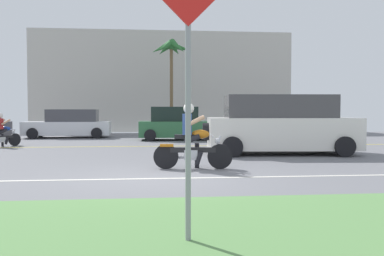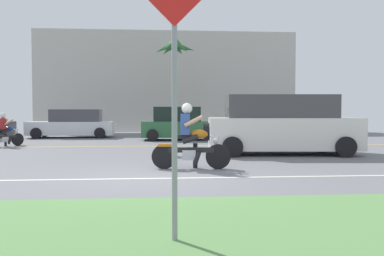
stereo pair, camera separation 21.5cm
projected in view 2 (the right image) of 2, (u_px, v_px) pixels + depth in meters
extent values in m
cube|color=slate|center=(156.00, 162.00, 11.66)|extent=(56.00, 30.00, 0.04)
cube|color=#5B8C4C|center=(152.00, 236.00, 4.59)|extent=(56.00, 3.80, 0.06)
cube|color=silver|center=(155.00, 178.00, 8.67)|extent=(50.40, 0.12, 0.01)
cube|color=yellow|center=(157.00, 146.00, 16.60)|extent=(50.40, 0.12, 0.01)
cylinder|color=black|center=(218.00, 157.00, 10.09)|extent=(0.62, 0.15, 0.61)
cylinder|color=black|center=(164.00, 156.00, 10.10)|extent=(0.62, 0.15, 0.61)
cylinder|color=#B7BAC1|center=(214.00, 146.00, 10.08)|extent=(0.28, 0.08, 0.53)
cube|color=black|center=(191.00, 150.00, 10.09)|extent=(1.11, 0.20, 0.12)
cube|color=#B7BAC1|center=(189.00, 155.00, 10.09)|extent=(0.34, 0.23, 0.24)
ellipsoid|color=#B76614|center=(199.00, 134.00, 10.07)|extent=(0.45, 0.24, 0.22)
cube|color=black|center=(183.00, 137.00, 10.08)|extent=(0.51, 0.27, 0.10)
cube|color=#B76614|center=(165.00, 145.00, 10.09)|extent=(0.34, 0.19, 0.06)
cylinder|color=#B7BAC1|center=(211.00, 136.00, 10.07)|extent=(0.09, 0.63, 0.04)
sphere|color=#B7BAC1|center=(216.00, 141.00, 10.07)|extent=(0.14, 0.14, 0.14)
cylinder|color=#B7BAC1|center=(180.00, 157.00, 10.22)|extent=(0.51, 0.12, 0.07)
cube|color=#334C8C|center=(185.00, 124.00, 10.06)|extent=(0.25, 0.34, 0.51)
sphere|color=silver|center=(187.00, 108.00, 10.05)|extent=(0.26, 0.26, 0.26)
cylinder|color=black|center=(190.00, 139.00, 9.98)|extent=(0.42, 0.17, 0.26)
cylinder|color=black|center=(190.00, 138.00, 10.18)|extent=(0.42, 0.17, 0.26)
cylinder|color=black|center=(195.00, 156.00, 10.24)|extent=(0.12, 0.12, 0.62)
cylinder|color=black|center=(197.00, 158.00, 9.97)|extent=(0.22, 0.13, 0.34)
cylinder|color=tan|center=(194.00, 121.00, 9.86)|extent=(0.47, 0.13, 0.29)
cylinder|color=tan|center=(194.00, 121.00, 10.26)|extent=(0.47, 0.13, 0.29)
cube|color=white|center=(282.00, 133.00, 13.58)|extent=(4.95, 2.31, 1.02)
cube|color=#444346|center=(280.00, 106.00, 13.54)|extent=(3.59, 1.93, 0.74)
cylinder|color=black|center=(232.00, 147.00, 12.63)|extent=(0.66, 0.27, 0.64)
cylinder|color=black|center=(346.00, 147.00, 12.63)|extent=(0.66, 0.27, 0.64)
cylinder|color=black|center=(227.00, 142.00, 14.55)|extent=(0.66, 0.27, 0.64)
cylinder|color=black|center=(325.00, 142.00, 14.55)|extent=(0.66, 0.27, 0.64)
cylinder|color=black|center=(206.00, 132.00, 13.57)|extent=(0.24, 0.59, 0.58)
cylinder|color=black|center=(6.00, 133.00, 21.18)|extent=(0.56, 0.19, 0.56)
cube|color=silver|center=(71.00, 128.00, 21.98)|extent=(4.45, 1.76, 0.70)
cube|color=#414147|center=(76.00, 115.00, 21.97)|extent=(2.59, 1.49, 0.65)
cylinder|color=black|center=(104.00, 131.00, 22.98)|extent=(0.56, 0.19, 0.56)
cylinder|color=black|center=(45.00, 132.00, 22.66)|extent=(0.56, 0.19, 0.56)
cylinder|color=black|center=(100.00, 133.00, 21.31)|extent=(0.56, 0.19, 0.56)
cylinder|color=black|center=(36.00, 133.00, 20.99)|extent=(0.56, 0.19, 0.56)
cube|color=#2D663D|center=(182.00, 129.00, 20.21)|extent=(3.89, 1.73, 0.76)
cube|color=black|center=(177.00, 114.00, 20.16)|extent=(2.27, 1.47, 0.70)
cylinder|color=black|center=(153.00, 135.00, 19.31)|extent=(0.56, 0.19, 0.56)
cylinder|color=black|center=(212.00, 135.00, 19.48)|extent=(0.56, 0.19, 0.56)
cylinder|color=black|center=(154.00, 133.00, 20.96)|extent=(0.56, 0.19, 0.56)
cylinder|color=black|center=(208.00, 133.00, 21.13)|extent=(0.56, 0.19, 0.56)
cylinder|color=brown|center=(175.00, 90.00, 24.87)|extent=(0.20, 0.20, 5.34)
sphere|color=#28662D|center=(175.00, 46.00, 24.76)|extent=(0.51, 0.51, 0.51)
cone|color=#28662D|center=(184.00, 48.00, 24.73)|extent=(1.39, 0.64, 0.77)
cone|color=#28662D|center=(178.00, 49.00, 25.30)|extent=(0.99, 1.41, 0.89)
cone|color=#28662D|center=(169.00, 49.00, 25.18)|extent=(1.19, 1.34, 0.96)
cone|color=#28662D|center=(165.00, 48.00, 24.70)|extent=(1.36, 0.51, 0.98)
cone|color=#28662D|center=(169.00, 47.00, 24.31)|extent=(1.23, 1.31, 0.95)
cone|color=#28662D|center=(181.00, 47.00, 24.35)|extent=(1.18, 1.31, 1.06)
cylinder|color=black|center=(18.00, 139.00, 16.88)|extent=(0.37, 0.45, 0.51)
cylinder|color=#B7BAC1|center=(16.00, 134.00, 16.80)|extent=(0.17, 0.21, 0.44)
cube|color=black|center=(5.00, 137.00, 16.41)|extent=(0.63, 0.79, 0.10)
cube|color=#B7BAC1|center=(4.00, 139.00, 16.37)|extent=(0.30, 0.32, 0.20)
ellipsoid|color=navy|center=(9.00, 129.00, 16.52)|extent=(0.37, 0.20, 0.19)
cube|color=black|center=(1.00, 130.00, 16.25)|extent=(0.40, 0.44, 0.08)
cylinder|color=#B7BAC1|center=(14.00, 129.00, 16.73)|extent=(0.44, 0.34, 0.03)
sphere|color=#B7BAC1|center=(16.00, 132.00, 16.82)|extent=(0.12, 0.12, 0.12)
cube|color=maroon|center=(2.00, 124.00, 16.28)|extent=(0.33, 0.31, 0.43)
sphere|color=silver|center=(3.00, 115.00, 16.30)|extent=(0.22, 0.22, 0.22)
cylinder|color=black|center=(6.00, 131.00, 16.34)|extent=(0.29, 0.34, 0.21)
cylinder|color=black|center=(3.00, 131.00, 16.43)|extent=(0.29, 0.34, 0.21)
cylinder|color=black|center=(5.00, 140.00, 16.55)|extent=(0.13, 0.13, 0.52)
cylinder|color=black|center=(10.00, 141.00, 16.46)|extent=(0.18, 0.19, 0.29)
cylinder|color=tan|center=(9.00, 122.00, 16.33)|extent=(0.29, 0.35, 0.24)
cylinder|color=tan|center=(4.00, 122.00, 16.52)|extent=(0.29, 0.35, 0.24)
cylinder|color=gray|center=(175.00, 134.00, 4.31)|extent=(0.06, 0.06, 2.36)
cube|color=#BCB7AD|center=(167.00, 83.00, 29.50)|extent=(17.52, 4.00, 6.77)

